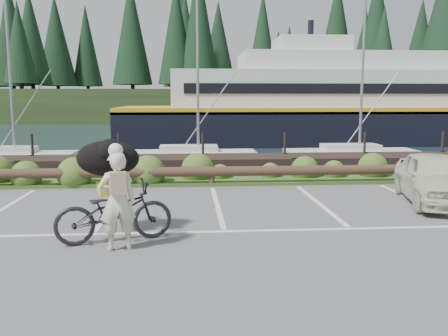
# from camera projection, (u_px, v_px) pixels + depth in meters

# --- Properties ---
(ground) EXTENTS (72.00, 72.00, 0.00)m
(ground) POSITION_uv_depth(u_px,v_px,m) (223.00, 226.00, 9.93)
(ground) COLOR #535355
(harbor_backdrop) EXTENTS (170.00, 160.00, 30.00)m
(harbor_backdrop) POSITION_uv_depth(u_px,v_px,m) (194.00, 113.00, 87.35)
(harbor_backdrop) COLOR #162936
(harbor_backdrop) RESTS_ON ground
(vegetation_strip) EXTENTS (34.00, 1.60, 0.10)m
(vegetation_strip) POSITION_uv_depth(u_px,v_px,m) (211.00, 180.00, 15.15)
(vegetation_strip) COLOR #3D5B21
(vegetation_strip) RESTS_ON ground
(log_rail) EXTENTS (32.00, 0.30, 0.60)m
(log_rail) POSITION_uv_depth(u_px,v_px,m) (212.00, 186.00, 14.47)
(log_rail) COLOR #443021
(log_rail) RESTS_ON ground
(bicycle) EXTENTS (2.29, 1.32, 1.14)m
(bicycle) POSITION_uv_depth(u_px,v_px,m) (114.00, 212.00, 8.80)
(bicycle) COLOR black
(bicycle) RESTS_ON ground
(cyclist) EXTENTS (0.73, 0.58, 1.75)m
(cyclist) POSITION_uv_depth(u_px,v_px,m) (117.00, 201.00, 8.29)
(cyclist) COLOR beige
(cyclist) RESTS_ON ground
(dog) EXTENTS (0.91, 1.34, 0.71)m
(dog) POSITION_uv_depth(u_px,v_px,m) (108.00, 158.00, 9.31)
(dog) COLOR black
(dog) RESTS_ON bicycle
(parked_car) EXTENTS (2.38, 4.06, 1.30)m
(parked_car) POSITION_uv_depth(u_px,v_px,m) (435.00, 178.00, 12.06)
(parked_car) COLOR beige
(parked_car) RESTS_ON ground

